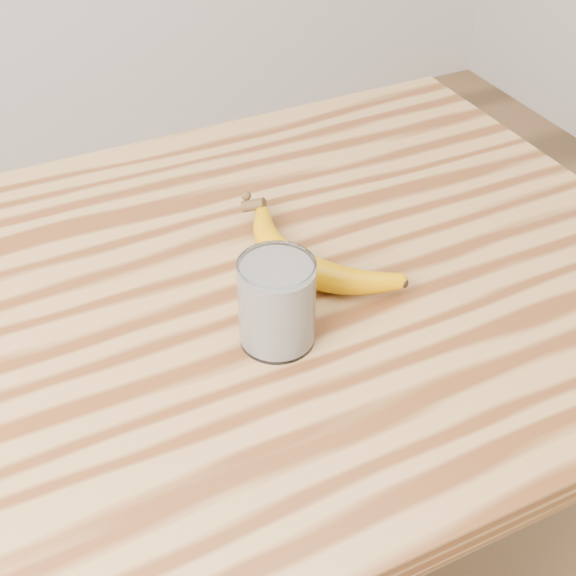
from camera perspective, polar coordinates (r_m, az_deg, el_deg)
name	(u,v)px	position (r m, az deg, el deg)	size (l,w,h in m)	color
table	(205,378)	(1.04, -5.94, -6.37)	(1.20, 0.80, 0.90)	#A67942
smoothie_glass	(277,303)	(0.86, -0.80, -1.07)	(0.08, 0.08, 0.11)	white
banana	(298,267)	(0.97, 0.71, 1.53)	(0.12, 0.33, 0.04)	#C88400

